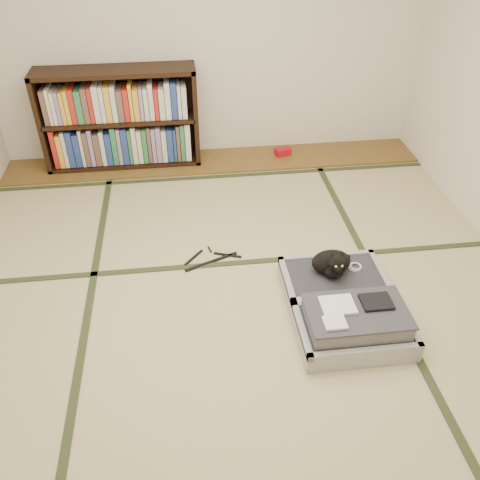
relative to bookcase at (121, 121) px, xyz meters
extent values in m
plane|color=#CAB486|center=(0.86, -2.07, -0.45)|extent=(4.50, 4.50, 0.00)
cube|color=brown|center=(0.86, -0.07, -0.44)|extent=(4.00, 0.50, 0.02)
cube|color=#AA0D1A|center=(1.55, -0.04, -0.40)|extent=(0.17, 0.12, 0.07)
plane|color=silver|center=(0.86, 0.18, 0.75)|extent=(4.00, 0.00, 4.00)
cube|color=#2D381E|center=(-0.14, -2.07, -0.45)|extent=(0.05, 4.50, 0.01)
cube|color=#2D381E|center=(1.86, -2.07, -0.45)|extent=(0.05, 4.50, 0.01)
cube|color=#2D381E|center=(0.86, -1.67, -0.45)|extent=(4.00, 0.05, 0.01)
cube|color=#2D381E|center=(0.86, -0.37, -0.45)|extent=(4.00, 0.05, 0.01)
cube|color=black|center=(-0.70, 0.00, 0.02)|extent=(0.04, 0.33, 0.92)
cube|color=black|center=(0.70, 0.00, 0.02)|extent=(0.04, 0.33, 0.92)
cube|color=black|center=(0.00, 0.00, -0.42)|extent=(1.44, 0.33, 0.04)
cube|color=black|center=(0.00, 0.00, 0.46)|extent=(1.44, 0.33, 0.04)
cube|color=black|center=(0.00, 0.00, 0.02)|extent=(1.37, 0.33, 0.03)
cube|color=black|center=(0.00, 0.15, 0.02)|extent=(1.44, 0.02, 0.92)
cube|color=gray|center=(0.00, -0.02, -0.20)|extent=(1.29, 0.23, 0.39)
cube|color=gray|center=(0.00, -0.02, 0.21)|extent=(1.29, 0.23, 0.35)
cube|color=#AEADB2|center=(1.51, -2.50, -0.39)|extent=(0.69, 0.46, 0.12)
cube|color=#2F3037|center=(1.51, -2.50, -0.36)|extent=(0.62, 0.39, 0.09)
cube|color=#AEADB2|center=(1.51, -2.71, -0.33)|extent=(0.69, 0.04, 0.05)
cube|color=#AEADB2|center=(1.51, -2.29, -0.33)|extent=(0.69, 0.04, 0.05)
cube|color=#AEADB2|center=(1.18, -2.50, -0.33)|extent=(0.04, 0.46, 0.05)
cube|color=#AEADB2|center=(1.84, -2.50, -0.33)|extent=(0.04, 0.46, 0.05)
cube|color=#AEADB2|center=(1.51, -2.04, -0.39)|extent=(0.69, 0.46, 0.12)
cube|color=#2F3037|center=(1.51, -2.04, -0.36)|extent=(0.62, 0.39, 0.09)
cube|color=#AEADB2|center=(1.51, -2.25, -0.33)|extent=(0.69, 0.04, 0.05)
cube|color=#AEADB2|center=(1.51, -1.83, -0.33)|extent=(0.69, 0.04, 0.05)
cube|color=#AEADB2|center=(1.18, -2.04, -0.33)|extent=(0.04, 0.46, 0.05)
cube|color=#AEADB2|center=(1.84, -2.04, -0.33)|extent=(0.04, 0.46, 0.05)
cylinder|color=black|center=(1.51, -2.27, -0.32)|extent=(0.62, 0.02, 0.02)
cube|color=gray|center=(1.51, -2.50, -0.28)|extent=(0.59, 0.36, 0.12)
cube|color=#3D3E45|center=(1.51, -2.50, -0.21)|extent=(0.61, 0.38, 0.01)
cube|color=white|center=(1.40, -2.45, -0.19)|extent=(0.20, 0.17, 0.02)
cube|color=black|center=(1.64, -2.45, -0.19)|extent=(0.18, 0.15, 0.02)
cube|color=white|center=(1.35, -2.59, -0.19)|extent=(0.13, 0.11, 0.02)
cube|color=white|center=(1.31, -2.72, -0.39)|extent=(0.06, 0.01, 0.04)
cube|color=white|center=(1.42, -2.72, -0.40)|extent=(0.05, 0.01, 0.03)
cube|color=orange|center=(1.74, -2.72, -0.39)|extent=(0.05, 0.01, 0.03)
cube|color=#197F33|center=(1.68, -2.72, -0.37)|extent=(0.04, 0.01, 0.03)
ellipsoid|color=black|center=(1.49, -1.99, -0.24)|extent=(0.27, 0.17, 0.17)
ellipsoid|color=black|center=(1.49, -2.07, -0.26)|extent=(0.13, 0.10, 0.10)
ellipsoid|color=black|center=(1.49, -2.10, -0.15)|extent=(0.11, 0.10, 0.11)
sphere|color=black|center=(1.49, -2.14, -0.17)|extent=(0.05, 0.05, 0.05)
cone|color=black|center=(1.46, -2.08, -0.10)|extent=(0.04, 0.05, 0.05)
cone|color=black|center=(1.52, -2.08, -0.10)|extent=(0.04, 0.05, 0.05)
sphere|color=#A5BF33|center=(1.47, -2.15, -0.15)|extent=(0.02, 0.02, 0.02)
sphere|color=#A5BF33|center=(1.51, -2.15, -0.15)|extent=(0.02, 0.02, 0.02)
cylinder|color=black|center=(1.58, -1.91, -0.30)|extent=(0.16, 0.10, 0.03)
torus|color=white|center=(1.67, -1.98, -0.31)|extent=(0.10, 0.10, 0.01)
torus|color=white|center=(1.68, -1.98, -0.30)|extent=(0.08, 0.08, 0.01)
cube|color=black|center=(0.70, -1.64, -0.44)|extent=(0.40, 0.19, 0.01)
cube|color=black|center=(0.57, -1.57, -0.44)|extent=(0.15, 0.17, 0.01)
cube|color=black|center=(0.83, -1.57, -0.44)|extent=(0.21, 0.09, 0.01)
cylinder|color=black|center=(0.70, -1.49, -0.44)|extent=(0.03, 0.08, 0.01)
camera|label=1|loc=(0.55, -4.55, 1.92)|focal=38.00mm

